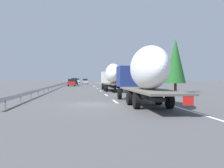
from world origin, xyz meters
The scene contains 25 objects.
ground_plane centered at (40.00, 0.00, 0.00)m, with size 260.00×260.00×0.00m, color #4C4C4F.
lane_stripe_0 centered at (2.00, -1.80, 0.00)m, with size 3.20×0.20×0.01m, color white.
lane_stripe_1 centered at (10.34, -1.80, 0.00)m, with size 3.20×0.20×0.01m, color white.
lane_stripe_2 centered at (19.46, -1.80, 0.00)m, with size 3.20×0.20×0.01m, color white.
lane_stripe_3 centered at (28.07, -1.80, 0.00)m, with size 3.20×0.20×0.01m, color white.
lane_stripe_4 centered at (40.01, -1.80, 0.00)m, with size 3.20×0.20×0.01m, color white.
lane_stripe_5 centered at (43.43, -1.80, 0.00)m, with size 3.20×0.20×0.01m, color white.
lane_stripe_6 centered at (62.31, -1.80, 0.00)m, with size 3.20×0.20×0.01m, color white.
lane_stripe_7 centered at (74.28, -1.80, 0.00)m, with size 3.20×0.20×0.01m, color white.
lane_stripe_8 centered at (84.80, -1.80, 0.00)m, with size 3.20×0.20×0.01m, color white.
edge_line_right centered at (45.00, -5.50, 0.00)m, with size 110.00×0.20×0.01m, color white.
truck_lead centered at (19.79, -3.60, 2.40)m, with size 13.44×2.55×4.17m.
truck_trailing centered at (-0.68, -3.60, 2.39)m, with size 14.01×2.55×4.20m.
car_silver_hatch centered at (66.24, 0.16, 0.91)m, with size 4.50×1.81×1.78m.
car_white_van centered at (93.48, 3.38, 0.94)m, with size 4.29×1.76×1.88m.
car_red_compact centered at (44.25, 3.76, 0.91)m, with size 4.15×1.83×1.79m.
car_black_suv centered at (53.51, 3.38, 0.99)m, with size 4.64×1.88×2.00m.
road_sign centered at (40.14, -6.70, 2.21)m, with size 0.10×0.90×3.20m.
tree_0 centered at (66.60, -10.33, 3.94)m, with size 3.24×3.24×6.40m.
tree_1 centered at (55.90, -10.26, 3.15)m, with size 3.58×3.58×4.93m.
tree_2 centered at (34.00, -10.22, 3.88)m, with size 3.81×3.81×6.12m.
tree_3 centered at (22.32, -9.55, 4.48)m, with size 3.24×3.24×7.27m.
tree_4 centered at (89.72, -12.76, 4.11)m, with size 3.82×3.82×6.53m.
tree_5 centered at (13.58, -11.51, 4.30)m, with size 2.73×2.73×7.31m.
guardrail_median centered at (43.00, 6.00, 0.58)m, with size 94.00×0.10×0.76m.
Camera 1 is at (-18.99, 0.91, 1.98)m, focal length 40.11 mm.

